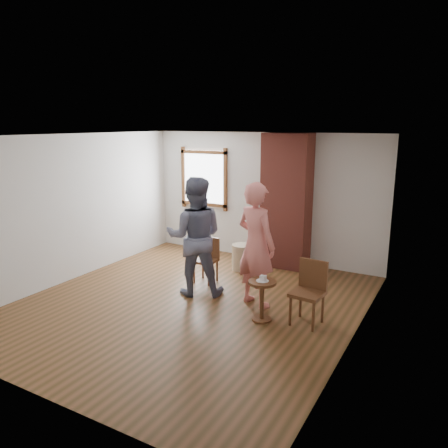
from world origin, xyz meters
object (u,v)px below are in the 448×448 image
at_px(stoneware_crock, 242,257).
at_px(side_table, 262,294).
at_px(man, 195,237).
at_px(person_pink, 256,245).
at_px(dining_chair_right, 310,289).
at_px(dining_chair_left, 207,257).

relative_size(stoneware_crock, side_table, 0.83).
relative_size(stoneware_crock, man, 0.25).
bearing_deg(man, person_pink, 156.31).
bearing_deg(dining_chair_right, man, -179.06).
height_order(dining_chair_left, side_table, dining_chair_left).
bearing_deg(stoneware_crock, side_table, -55.70).
xyz_separation_m(stoneware_crock, man, (-0.12, -1.45, 0.73)).
height_order(side_table, person_pink, person_pink).
height_order(stoneware_crock, side_table, side_table).
distance_m(dining_chair_left, man, 0.80).
height_order(stoneware_crock, person_pink, person_pink).
xyz_separation_m(side_table, man, (-1.39, 0.41, 0.57)).
relative_size(side_table, person_pink, 0.31).
distance_m(side_table, man, 1.56).
bearing_deg(stoneware_crock, dining_chair_left, -106.12).
bearing_deg(dining_chair_right, stoneware_crock, 144.47).
height_order(dining_chair_right, man, man).
xyz_separation_m(dining_chair_left, dining_chair_right, (2.12, -0.72, 0.06)).
bearing_deg(side_table, dining_chair_right, 24.51).
xyz_separation_m(man, person_pink, (1.06, 0.07, -0.01)).
xyz_separation_m(stoneware_crock, dining_chair_left, (-0.25, -0.86, 0.20)).
distance_m(dining_chair_left, dining_chair_right, 2.24).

